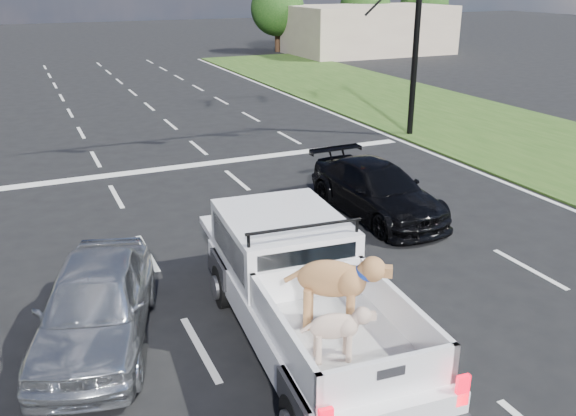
{
  "coord_description": "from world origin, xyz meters",
  "views": [
    {
      "loc": [
        -3.9,
        -8.23,
        5.61
      ],
      "look_at": [
        0.71,
        2.0,
        1.36
      ],
      "focal_mm": 38.0,
      "sensor_mm": 36.0,
      "label": 1
    }
  ],
  "objects_px": {
    "traffic_signal": "(360,5)",
    "black_coupe": "(377,190)",
    "pickup_truck": "(304,290)",
    "silver_sedan": "(95,304)"
  },
  "relations": [
    {
      "from": "traffic_signal",
      "to": "pickup_truck",
      "type": "height_order",
      "value": "traffic_signal"
    },
    {
      "from": "traffic_signal",
      "to": "black_coupe",
      "type": "xyz_separation_m",
      "value": [
        -3.17,
        -6.55,
        -4.08
      ]
    },
    {
      "from": "pickup_truck",
      "to": "black_coupe",
      "type": "xyz_separation_m",
      "value": [
        4.19,
        4.5,
        -0.33
      ]
    },
    {
      "from": "black_coupe",
      "to": "traffic_signal",
      "type": "bearing_deg",
      "value": 62.34
    },
    {
      "from": "pickup_truck",
      "to": "silver_sedan",
      "type": "height_order",
      "value": "pickup_truck"
    },
    {
      "from": "traffic_signal",
      "to": "black_coupe",
      "type": "bearing_deg",
      "value": -115.85
    },
    {
      "from": "pickup_truck",
      "to": "traffic_signal",
      "type": "bearing_deg",
      "value": 61.01
    },
    {
      "from": "traffic_signal",
      "to": "pickup_truck",
      "type": "relative_size",
      "value": 1.59
    },
    {
      "from": "silver_sedan",
      "to": "black_coupe",
      "type": "xyz_separation_m",
      "value": [
        7.22,
        3.09,
        -0.05
      ]
    },
    {
      "from": "black_coupe",
      "to": "silver_sedan",
      "type": "bearing_deg",
      "value": -158.67
    }
  ]
}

